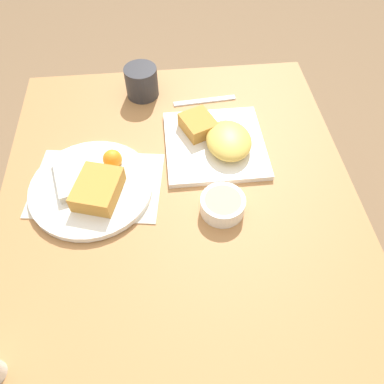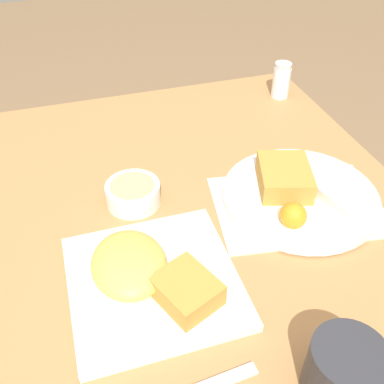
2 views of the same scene
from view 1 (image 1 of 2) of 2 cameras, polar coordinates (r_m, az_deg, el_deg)
ground_plane at (r=1.52m, az=-1.20°, el=-17.61°), size 8.00×8.00×0.00m
dining_table at (r=0.92m, az=-1.89°, el=-3.93°), size 0.91×0.79×0.76m
menu_card at (r=0.87m, az=-14.26°, el=1.11°), size 0.24×0.31×0.00m
plate_square_near at (r=0.91m, az=3.95°, el=7.87°), size 0.24×0.24×0.06m
plate_oval_far at (r=0.85m, az=-14.96°, el=0.99°), size 0.27×0.27×0.05m
sauce_ramekin at (r=0.79m, az=4.68°, el=-1.94°), size 0.09×0.09×0.04m
butter_knife at (r=1.05m, az=1.93°, el=13.74°), size 0.03×0.17×0.00m
coffee_mug at (r=1.06m, az=-7.69°, el=16.29°), size 0.09×0.09×0.08m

